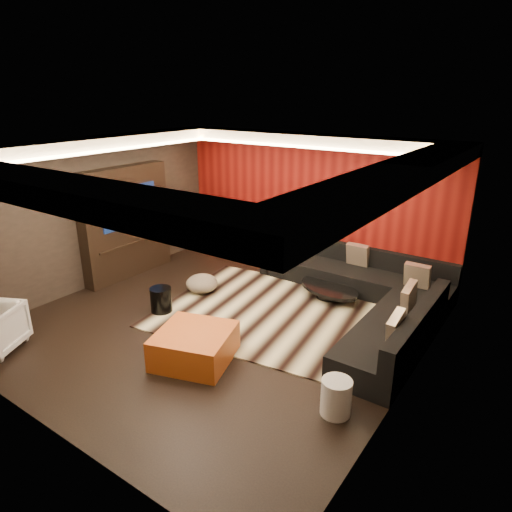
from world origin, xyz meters
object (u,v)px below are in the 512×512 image
Objects in this scene: orange_ottoman at (195,346)px; coffee_table at (329,292)px; white_side_table at (336,397)px; drum_stool at (161,300)px; sectional_sofa at (366,295)px.

coffee_table is at bearing 77.68° from orange_ottoman.
coffee_table is 2.73× the size of white_side_table.
drum_stool is at bearing 169.23° from white_side_table.
orange_ottoman is (-2.11, -0.09, -0.00)m from white_side_table.
white_side_table is at bearing -10.77° from drum_stool.
drum_stool is (-2.09, -2.13, 0.11)m from coffee_table.
sectional_sofa is at bearing 105.32° from white_side_table.
white_side_table is 0.12× the size of sectional_sofa.
drum_stool is at bearing 152.18° from orange_ottoman.
coffee_table is 3.18m from white_side_table.
orange_ottoman is (-0.63, -2.90, 0.10)m from coffee_table.
orange_ottoman is at bearing -102.32° from coffee_table.
sectional_sofa reaches higher than coffee_table.
coffee_table is at bearing 178.59° from sectional_sofa.
drum_stool is 3.63m from white_side_table.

